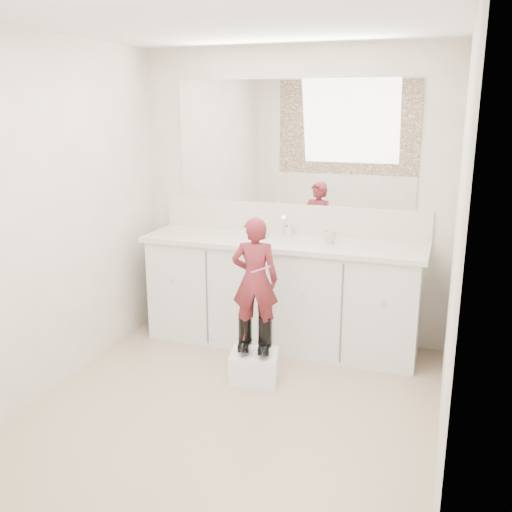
% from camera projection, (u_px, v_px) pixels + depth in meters
% --- Properties ---
extents(floor, '(3.00, 3.00, 0.00)m').
position_uv_depth(floor, '(227.00, 415.00, 3.69)').
color(floor, '#998064').
rests_on(floor, ground).
extents(ceiling, '(3.00, 3.00, 0.00)m').
position_uv_depth(ceiling, '(221.00, 17.00, 3.07)').
color(ceiling, white).
rests_on(ceiling, wall_back).
extents(wall_back, '(2.60, 0.00, 2.60)m').
position_uv_depth(wall_back, '(292.00, 197.00, 4.75)').
color(wall_back, '#C0B4A4').
rests_on(wall_back, floor).
extents(wall_front, '(2.60, 0.00, 2.60)m').
position_uv_depth(wall_front, '(64.00, 323.00, 2.01)').
color(wall_front, '#C0B4A4').
rests_on(wall_front, floor).
extents(wall_left, '(0.00, 3.00, 3.00)m').
position_uv_depth(wall_left, '(43.00, 220.00, 3.79)').
color(wall_left, '#C0B4A4').
rests_on(wall_left, floor).
extents(wall_right, '(0.00, 3.00, 3.00)m').
position_uv_depth(wall_right, '(456.00, 252.00, 2.97)').
color(wall_right, '#C0B4A4').
rests_on(wall_right, floor).
extents(vanity_cabinet, '(2.20, 0.55, 0.85)m').
position_uv_depth(vanity_cabinet, '(282.00, 295.00, 4.69)').
color(vanity_cabinet, silver).
rests_on(vanity_cabinet, floor).
extents(countertop, '(2.28, 0.58, 0.04)m').
position_uv_depth(countertop, '(282.00, 243.00, 4.57)').
color(countertop, beige).
rests_on(countertop, vanity_cabinet).
extents(backsplash, '(2.28, 0.03, 0.25)m').
position_uv_depth(backsplash, '(291.00, 219.00, 4.78)').
color(backsplash, beige).
rests_on(backsplash, countertop).
extents(mirror, '(2.00, 0.02, 1.00)m').
position_uv_depth(mirror, '(293.00, 143.00, 4.62)').
color(mirror, white).
rests_on(mirror, wall_back).
extents(dot_panel, '(2.00, 0.01, 1.20)m').
position_uv_depth(dot_panel, '(54.00, 196.00, 1.90)').
color(dot_panel, '#472819').
rests_on(dot_panel, wall_front).
extents(faucet, '(0.08, 0.08, 0.10)m').
position_uv_depth(faucet, '(288.00, 230.00, 4.70)').
color(faucet, silver).
rests_on(faucet, countertop).
extents(cup, '(0.14, 0.14, 0.10)m').
position_uv_depth(cup, '(330.00, 237.00, 4.45)').
color(cup, beige).
rests_on(cup, countertop).
extents(soap_bottle, '(0.12, 0.12, 0.22)m').
position_uv_depth(soap_bottle, '(261.00, 225.00, 4.62)').
color(soap_bottle, silver).
rests_on(soap_bottle, countertop).
extents(step_stool, '(0.39, 0.34, 0.21)m').
position_uv_depth(step_stool, '(254.00, 367.00, 4.12)').
color(step_stool, white).
rests_on(step_stool, floor).
extents(boot_left, '(0.14, 0.20, 0.28)m').
position_uv_depth(boot_left, '(245.00, 333.00, 4.10)').
color(boot_left, black).
rests_on(boot_left, step_stool).
extents(boot_right, '(0.14, 0.20, 0.28)m').
position_uv_depth(boot_right, '(265.00, 335.00, 4.06)').
color(boot_right, black).
rests_on(boot_right, step_stool).
extents(toddler, '(0.36, 0.28, 0.89)m').
position_uv_depth(toddler, '(255.00, 280.00, 3.97)').
color(toddler, '#AB3440').
rests_on(toddler, step_stool).
extents(toothbrush, '(0.14, 0.04, 0.06)m').
position_uv_depth(toothbrush, '(261.00, 269.00, 3.85)').
color(toothbrush, '#DA54A5').
rests_on(toothbrush, toddler).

